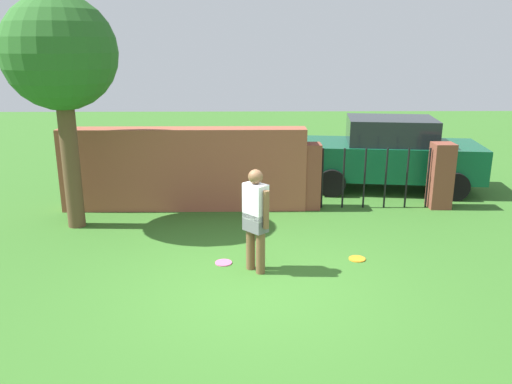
% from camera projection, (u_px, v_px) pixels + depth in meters
% --- Properties ---
extents(ground_plane, '(40.00, 40.00, 0.00)m').
position_uv_depth(ground_plane, '(259.00, 286.00, 7.47)').
color(ground_plane, '#336623').
extents(brick_wall, '(5.10, 0.50, 1.73)m').
position_uv_depth(brick_wall, '(184.00, 169.00, 10.76)').
color(brick_wall, brown).
rests_on(brick_wall, ground).
extents(tree, '(2.03, 2.03, 4.26)m').
position_uv_depth(tree, '(60.00, 56.00, 9.06)').
color(tree, brown).
rests_on(tree, ground).
extents(person, '(0.41, 0.42, 1.62)m').
position_uv_depth(person, '(256.00, 216.00, 7.73)').
color(person, brown).
rests_on(person, ground).
extents(fence_gate, '(3.23, 0.44, 1.40)m').
position_uv_depth(fence_gate, '(375.00, 176.00, 10.86)').
color(fence_gate, brown).
rests_on(fence_gate, ground).
extents(car, '(4.38, 2.33, 1.72)m').
position_uv_depth(car, '(389.00, 154.00, 12.28)').
color(car, '#0C4C2D').
rests_on(car, ground).
extents(frisbee_pink, '(0.27, 0.27, 0.02)m').
position_uv_depth(frisbee_pink, '(224.00, 263.00, 8.24)').
color(frisbee_pink, pink).
rests_on(frisbee_pink, ground).
extents(frisbee_orange, '(0.27, 0.27, 0.02)m').
position_uv_depth(frisbee_orange, '(357.00, 259.00, 8.39)').
color(frisbee_orange, orange).
rests_on(frisbee_orange, ground).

